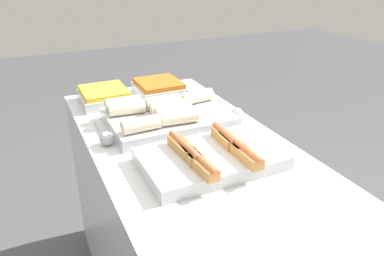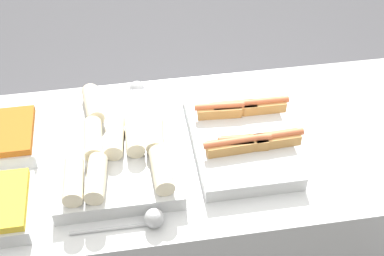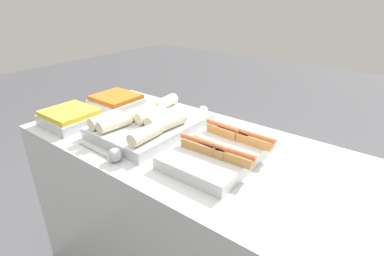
{
  "view_description": "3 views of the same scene",
  "coord_description": "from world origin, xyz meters",
  "px_view_note": "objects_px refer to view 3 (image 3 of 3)",
  "views": [
    {
      "loc": [
        1.08,
        -0.55,
        1.61
      ],
      "look_at": [
        -0.08,
        0.0,
        1.02
      ],
      "focal_mm": 35.0,
      "sensor_mm": 36.0,
      "label": 1
    },
    {
      "loc": [
        -0.28,
        -1.23,
        2.16
      ],
      "look_at": [
        -0.08,
        0.0,
        1.02
      ],
      "focal_mm": 50.0,
      "sensor_mm": 36.0,
      "label": 2
    },
    {
      "loc": [
        0.62,
        -0.91,
        1.55
      ],
      "look_at": [
        -0.08,
        0.0,
        1.02
      ],
      "focal_mm": 28.0,
      "sensor_mm": 36.0,
      "label": 3
    }
  ],
  "objects_px": {
    "serving_spoon_near": "(112,155)",
    "serving_spoon_far": "(201,111)",
    "tray_hotdogs": "(223,148)",
    "tray_wraps": "(150,123)",
    "tray_side_front": "(70,117)",
    "tray_side_back": "(116,102)"
  },
  "relations": [
    {
      "from": "serving_spoon_near",
      "to": "serving_spoon_far",
      "type": "xyz_separation_m",
      "value": [
        0.0,
        0.59,
        -0.0
      ]
    },
    {
      "from": "tray_hotdogs",
      "to": "serving_spoon_far",
      "type": "bearing_deg",
      "value": 137.8
    },
    {
      "from": "serving_spoon_near",
      "to": "tray_wraps",
      "type": "bearing_deg",
      "value": 105.12
    },
    {
      "from": "tray_hotdogs",
      "to": "tray_side_front",
      "type": "distance_m",
      "value": 0.8
    },
    {
      "from": "tray_side_back",
      "to": "serving_spoon_far",
      "type": "relative_size",
      "value": 0.94
    },
    {
      "from": "tray_side_back",
      "to": "serving_spoon_far",
      "type": "xyz_separation_m",
      "value": [
        0.45,
        0.2,
        -0.01
      ]
    },
    {
      "from": "tray_side_front",
      "to": "serving_spoon_near",
      "type": "bearing_deg",
      "value": -12.58
    },
    {
      "from": "tray_wraps",
      "to": "serving_spoon_far",
      "type": "relative_size",
      "value": 1.93
    },
    {
      "from": "tray_wraps",
      "to": "tray_side_back",
      "type": "distance_m",
      "value": 0.39
    },
    {
      "from": "tray_side_front",
      "to": "tray_side_back",
      "type": "relative_size",
      "value": 1.0
    },
    {
      "from": "tray_side_back",
      "to": "serving_spoon_near",
      "type": "relative_size",
      "value": 0.95
    },
    {
      "from": "tray_wraps",
      "to": "serving_spoon_far",
      "type": "bearing_deg",
      "value": 75.89
    },
    {
      "from": "tray_side_front",
      "to": "serving_spoon_far",
      "type": "distance_m",
      "value": 0.66
    },
    {
      "from": "tray_wraps",
      "to": "tray_hotdogs",
      "type": "bearing_deg",
      "value": 1.68
    },
    {
      "from": "serving_spoon_far",
      "to": "serving_spoon_near",
      "type": "bearing_deg",
      "value": -90.07
    },
    {
      "from": "tray_side_front",
      "to": "tray_side_back",
      "type": "xyz_separation_m",
      "value": [
        0.0,
        0.29,
        0.0
      ]
    },
    {
      "from": "tray_wraps",
      "to": "tray_side_front",
      "type": "bearing_deg",
      "value": -153.84
    },
    {
      "from": "tray_hotdogs",
      "to": "tray_side_back",
      "type": "bearing_deg",
      "value": 172.93
    },
    {
      "from": "tray_hotdogs",
      "to": "tray_wraps",
      "type": "height_order",
      "value": "tray_wraps"
    },
    {
      "from": "tray_wraps",
      "to": "serving_spoon_near",
      "type": "bearing_deg",
      "value": -74.88
    },
    {
      "from": "tray_wraps",
      "to": "tray_side_front",
      "type": "height_order",
      "value": "tray_wraps"
    },
    {
      "from": "tray_side_back",
      "to": "tray_wraps",
      "type": "bearing_deg",
      "value": -16.16
    }
  ]
}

